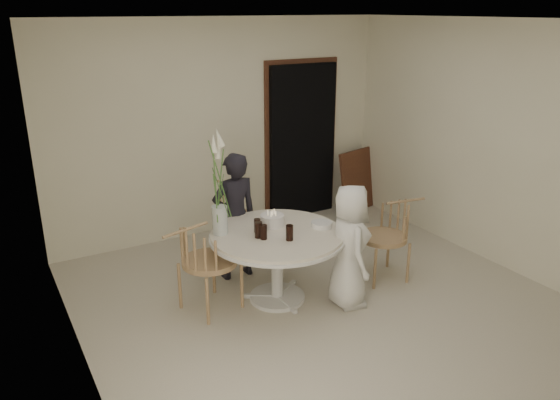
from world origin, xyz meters
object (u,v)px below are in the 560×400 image
table (277,243)px  chair_right (394,228)px  chair_far (234,208)px  boy (349,246)px  birthday_cake (272,220)px  chair_left (198,256)px  girl (235,216)px  flower_vase (219,197)px

table → chair_right: (1.34, -0.18, -0.05)m
chair_far → boy: boy is taller
table → chair_right: 1.35m
chair_right → table: bearing=-88.2°
table → birthday_cake: 0.25m
chair_left → girl: (0.63, 0.53, 0.10)m
chair_far → chair_right: 1.91m
chair_left → boy: 1.45m
table → chair_far: size_ratio=1.64×
table → chair_far: bearing=83.3°
girl → boy: (0.70, -1.09, -0.08)m
chair_left → birthday_cake: 0.84m
flower_vase → birthday_cake: bearing=-8.0°
chair_right → girl: 1.71m
table → chair_left: (-0.77, 0.14, -0.02)m
birthday_cake → chair_left: bearing=-177.2°
table → boy: 0.70m
chair_far → flower_vase: size_ratio=0.78×
chair_right → boy: 0.81m
table → boy: boy is taller
flower_vase → chair_left: bearing=-157.8°
chair_far → boy: (0.41, -1.73, 0.09)m
flower_vase → boy: bearing=-32.5°
chair_right → chair_left: bearing=-89.1°
girl → table: bearing=99.5°
table → girl: bearing=101.6°
chair_far → chair_right: (1.18, -1.50, 0.04)m
girl → flower_vase: bearing=47.9°
table → chair_right: size_ratio=1.51×
chair_right → flower_vase: size_ratio=0.84×
chair_far → boy: bearing=-87.2°
boy → flower_vase: (-1.05, 0.67, 0.48)m
table → flower_vase: flower_vase is taller
boy → flower_vase: bearing=74.3°
chair_right → boy: (-0.77, -0.24, 0.05)m
table → chair_left: 0.78m
birthday_cake → flower_vase: size_ratio=0.23×
birthday_cake → boy: bearing=-48.8°
chair_left → girl: bearing=-66.0°
table → chair_far: (0.16, 1.32, -0.09)m
chair_far → birthday_cake: bearing=-106.1°
table → birthday_cake: bearing=76.1°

